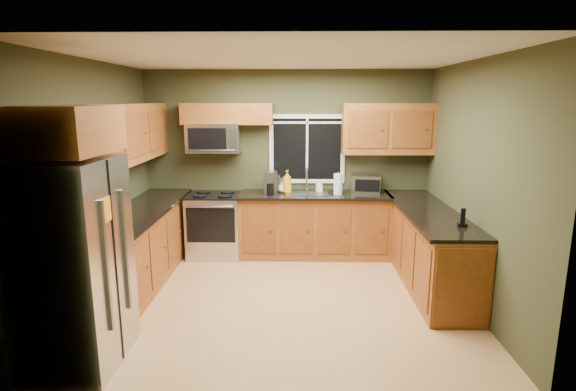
{
  "coord_description": "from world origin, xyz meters",
  "views": [
    {
      "loc": [
        0.17,
        -4.87,
        2.26
      ],
      "look_at": [
        0.05,
        0.35,
        1.15
      ],
      "focal_mm": 28.0,
      "sensor_mm": 36.0,
      "label": 1
    }
  ],
  "objects_px": {
    "coffee_maker": "(271,184)",
    "cordless_phone": "(463,221)",
    "kettle": "(279,183)",
    "soap_bottle_b": "(319,186)",
    "microwave": "(214,138)",
    "range": "(215,225)",
    "refrigerator": "(74,264)",
    "soap_bottle_c": "(282,187)",
    "toaster_oven": "(366,184)",
    "soap_bottle_a": "(287,182)",
    "paper_towel_roll": "(338,184)"
  },
  "relations": [
    {
      "from": "coffee_maker",
      "to": "cordless_phone",
      "type": "distance_m",
      "value": 2.71
    },
    {
      "from": "coffee_maker",
      "to": "kettle",
      "type": "xyz_separation_m",
      "value": [
        0.11,
        0.21,
        -0.03
      ]
    },
    {
      "from": "soap_bottle_b",
      "to": "microwave",
      "type": "bearing_deg",
      "value": -179.15
    },
    {
      "from": "range",
      "to": "microwave",
      "type": "relative_size",
      "value": 1.23
    },
    {
      "from": "refrigerator",
      "to": "kettle",
      "type": "xyz_separation_m",
      "value": [
        1.63,
        2.95,
        0.16
      ]
    },
    {
      "from": "refrigerator",
      "to": "coffee_maker",
      "type": "distance_m",
      "value": 3.14
    },
    {
      "from": "soap_bottle_b",
      "to": "cordless_phone",
      "type": "height_order",
      "value": "cordless_phone"
    },
    {
      "from": "soap_bottle_c",
      "to": "cordless_phone",
      "type": "bearing_deg",
      "value": -41.6
    },
    {
      "from": "range",
      "to": "microwave",
      "type": "height_order",
      "value": "microwave"
    },
    {
      "from": "microwave",
      "to": "kettle",
      "type": "relative_size",
      "value": 2.98
    },
    {
      "from": "toaster_oven",
      "to": "cordless_phone",
      "type": "relative_size",
      "value": 2.24
    },
    {
      "from": "soap_bottle_b",
      "to": "soap_bottle_c",
      "type": "distance_m",
      "value": 0.54
    },
    {
      "from": "soap_bottle_b",
      "to": "soap_bottle_c",
      "type": "relative_size",
      "value": 1.05
    },
    {
      "from": "soap_bottle_b",
      "to": "soap_bottle_a",
      "type": "bearing_deg",
      "value": -165.55
    },
    {
      "from": "range",
      "to": "soap_bottle_a",
      "type": "distance_m",
      "value": 1.24
    },
    {
      "from": "paper_towel_roll",
      "to": "soap_bottle_c",
      "type": "distance_m",
      "value": 0.81
    },
    {
      "from": "refrigerator",
      "to": "soap_bottle_b",
      "type": "xyz_separation_m",
      "value": [
        2.22,
        2.93,
        0.12
      ]
    },
    {
      "from": "range",
      "to": "soap_bottle_b",
      "type": "xyz_separation_m",
      "value": [
        1.53,
        0.16,
        0.56
      ]
    },
    {
      "from": "range",
      "to": "toaster_oven",
      "type": "distance_m",
      "value": 2.29
    },
    {
      "from": "kettle",
      "to": "soap_bottle_a",
      "type": "relative_size",
      "value": 0.77
    },
    {
      "from": "range",
      "to": "toaster_oven",
      "type": "xyz_separation_m",
      "value": [
        2.21,
        0.12,
        0.6
      ]
    },
    {
      "from": "coffee_maker",
      "to": "soap_bottle_b",
      "type": "height_order",
      "value": "coffee_maker"
    },
    {
      "from": "toaster_oven",
      "to": "soap_bottle_c",
      "type": "relative_size",
      "value": 2.8
    },
    {
      "from": "range",
      "to": "toaster_oven",
      "type": "bearing_deg",
      "value": 3.05
    },
    {
      "from": "paper_towel_roll",
      "to": "soap_bottle_b",
      "type": "distance_m",
      "value": 0.33
    },
    {
      "from": "refrigerator",
      "to": "coffee_maker",
      "type": "xyz_separation_m",
      "value": [
        1.52,
        2.74,
        0.19
      ]
    },
    {
      "from": "refrigerator",
      "to": "soap_bottle_c",
      "type": "bearing_deg",
      "value": 59.45
    },
    {
      "from": "coffee_maker",
      "to": "cordless_phone",
      "type": "relative_size",
      "value": 1.61
    },
    {
      "from": "coffee_maker",
      "to": "soap_bottle_a",
      "type": "bearing_deg",
      "value": 16.48
    },
    {
      "from": "microwave",
      "to": "paper_towel_roll",
      "type": "xyz_separation_m",
      "value": [
        1.79,
        -0.16,
        -0.64
      ]
    },
    {
      "from": "toaster_oven",
      "to": "soap_bottle_b",
      "type": "relative_size",
      "value": 2.67
    },
    {
      "from": "soap_bottle_b",
      "to": "soap_bottle_c",
      "type": "height_order",
      "value": "soap_bottle_b"
    },
    {
      "from": "refrigerator",
      "to": "soap_bottle_a",
      "type": "relative_size",
      "value": 5.4
    },
    {
      "from": "toaster_oven",
      "to": "kettle",
      "type": "xyz_separation_m",
      "value": [
        -1.27,
        0.06,
        -0.01
      ]
    },
    {
      "from": "range",
      "to": "kettle",
      "type": "relative_size",
      "value": 3.67
    },
    {
      "from": "coffee_maker",
      "to": "paper_towel_roll",
      "type": "relative_size",
      "value": 0.99
    },
    {
      "from": "range",
      "to": "cordless_phone",
      "type": "bearing_deg",
      "value": -29.51
    },
    {
      "from": "soap_bottle_c",
      "to": "coffee_maker",
      "type": "bearing_deg",
      "value": -146.47
    },
    {
      "from": "coffee_maker",
      "to": "soap_bottle_b",
      "type": "bearing_deg",
      "value": 15.14
    },
    {
      "from": "microwave",
      "to": "kettle",
      "type": "bearing_deg",
      "value": 2.71
    },
    {
      "from": "soap_bottle_c",
      "to": "soap_bottle_b",
      "type": "bearing_deg",
      "value": 8.58
    },
    {
      "from": "kettle",
      "to": "soap_bottle_b",
      "type": "distance_m",
      "value": 0.59
    },
    {
      "from": "toaster_oven",
      "to": "soap_bottle_a",
      "type": "relative_size",
      "value": 1.35
    },
    {
      "from": "range",
      "to": "soap_bottle_c",
      "type": "bearing_deg",
      "value": 4.47
    },
    {
      "from": "cordless_phone",
      "to": "microwave",
      "type": "bearing_deg",
      "value": 148.55
    },
    {
      "from": "range",
      "to": "cordless_phone",
      "type": "xyz_separation_m",
      "value": [
        2.98,
        -1.68,
        0.53
      ]
    },
    {
      "from": "paper_towel_roll",
      "to": "soap_bottle_c",
      "type": "relative_size",
      "value": 2.04
    },
    {
      "from": "microwave",
      "to": "coffee_maker",
      "type": "distance_m",
      "value": 1.06
    },
    {
      "from": "coffee_maker",
      "to": "soap_bottle_c",
      "type": "xyz_separation_m",
      "value": [
        0.16,
        0.11,
        -0.07
      ]
    },
    {
      "from": "kettle",
      "to": "soap_bottle_a",
      "type": "distance_m",
      "value": 0.2
    }
  ]
}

